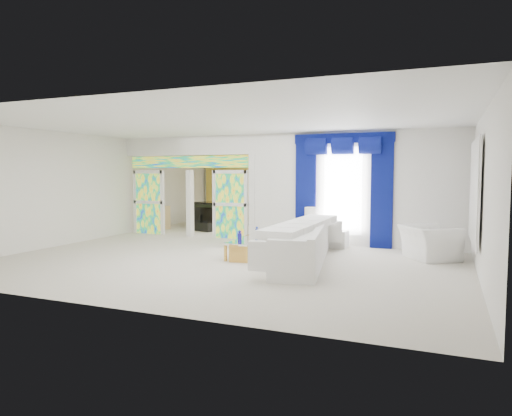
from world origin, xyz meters
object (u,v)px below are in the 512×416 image
at_px(armchair, 429,243).
at_px(grand_piano, 224,214).
at_px(coffee_table, 251,248).
at_px(white_sofa, 303,245).
at_px(console_table, 322,238).

relative_size(armchair, grand_piano, 0.65).
xyz_separation_m(coffee_table, armchair, (3.83, 1.15, 0.18)).
relative_size(coffee_table, armchair, 1.49).
xyz_separation_m(white_sofa, armchair, (2.48, 1.45, -0.01)).
distance_m(white_sofa, grand_piano, 7.27).
bearing_deg(white_sofa, armchair, 20.08).
bearing_deg(console_table, armchair, -17.79).
bearing_deg(grand_piano, armchair, -10.91).
xyz_separation_m(armchair, grand_piano, (-7.14, 4.13, 0.07)).
relative_size(white_sofa, armchair, 3.47).
relative_size(white_sofa, grand_piano, 2.26).
xyz_separation_m(white_sofa, grand_piano, (-4.66, 5.58, 0.07)).
height_order(white_sofa, grand_piano, grand_piano).
distance_m(white_sofa, armchair, 2.88).
height_order(coffee_table, armchair, armchair).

